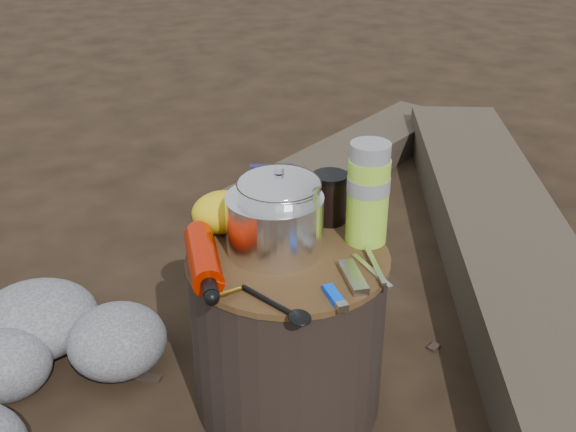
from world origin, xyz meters
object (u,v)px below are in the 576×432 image
object	(u,v)px
stump	(288,331)
travel_mug	(330,198)
log_main	(503,243)
fuel_bottle	(203,258)
camping_pot	(279,209)
thermos	(368,194)

from	to	relation	value
stump	travel_mug	world-z (taller)	travel_mug
log_main	fuel_bottle	distance (m)	1.09
stump	camping_pot	size ratio (longest dim) A/B	2.47
stump	log_main	xyz separation A→B (m)	(0.80, 0.34, -0.11)
stump	travel_mug	xyz separation A→B (m)	(0.14, 0.12, 0.25)
stump	thermos	distance (m)	0.35
log_main	fuel_bottle	world-z (taller)	fuel_bottle
log_main	travel_mug	world-z (taller)	travel_mug
stump	thermos	bearing A→B (deg)	2.68
fuel_bottle	thermos	world-z (taller)	thermos
log_main	travel_mug	size ratio (longest dim) A/B	17.72
stump	camping_pot	world-z (taller)	camping_pot
log_main	fuel_bottle	bearing A→B (deg)	-139.17
log_main	fuel_bottle	size ratio (longest dim) A/B	7.93
travel_mug	fuel_bottle	bearing A→B (deg)	-158.81
stump	thermos	xyz separation A→B (m)	(0.18, 0.01, 0.30)
camping_pot	travel_mug	xyz separation A→B (m)	(0.14, 0.07, -0.03)
log_main	fuel_bottle	xyz separation A→B (m)	(-0.97, -0.35, 0.33)
log_main	thermos	distance (m)	0.82
log_main	travel_mug	distance (m)	0.79
stump	fuel_bottle	size ratio (longest dim) A/B	1.66
camping_pot	fuel_bottle	size ratio (longest dim) A/B	0.67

